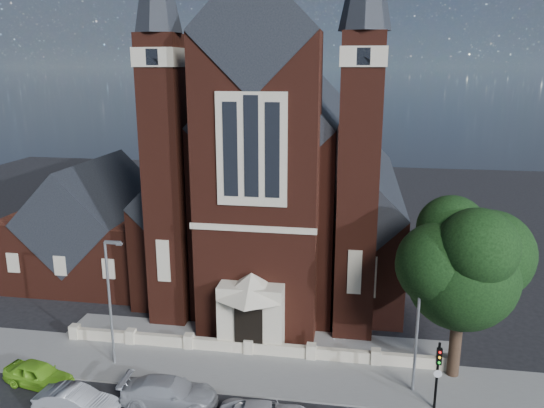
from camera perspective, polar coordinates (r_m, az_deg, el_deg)
The scene contains 13 objects.
ground at distance 42.86m, azimuth -0.17°, elevation -10.16°, with size 120.00×120.00×0.00m, color black.
pavement_strip at distance 33.77m, azimuth -3.20°, elevation -17.51°, with size 60.00×5.00×0.12m, color slate.
forecourt_paving at distance 37.15m, azimuth -1.85°, elevation -14.29°, with size 26.00×3.00×0.14m, color slate.
forecourt_wall at distance 35.44m, azimuth -2.49°, elevation -15.83°, with size 24.00×0.40×0.90m, color beige.
church at distance 47.80m, azimuth 1.37°, elevation 2.80°, with size 20.01×34.90×29.20m.
parish_hall at distance 49.07m, azimuth -18.36°, elevation -2.68°, with size 12.00×12.20×10.24m.
street_tree at distance 31.75m, azimuth 20.08°, elevation -6.57°, with size 6.40×6.60×10.70m.
street_lamp_left at distance 33.65m, azimuth -16.97°, elevation -9.44°, with size 1.16×0.22×8.09m.
street_lamp_right at distance 30.72m, azimuth 15.59°, elevation -11.72°, with size 1.16×0.22×8.09m.
traffic_signal at distance 30.41m, azimuth 17.42°, elevation -16.46°, with size 0.28×0.42×4.00m.
car_lime_van at distance 34.81m, azimuth -23.83°, elevation -16.43°, with size 1.68×4.18×1.42m, color #84D129.
car_silver_a at distance 31.67m, azimuth -20.33°, elevation -19.34°, with size 1.54×4.41×1.45m, color #9B9EA2.
car_silver_b at distance 31.02m, azimuth -10.98°, elevation -19.30°, with size 2.16×5.30×1.54m, color #A0A3A7.
Camera 1 is at (6.33, -23.42, 17.91)m, focal length 35.00 mm.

